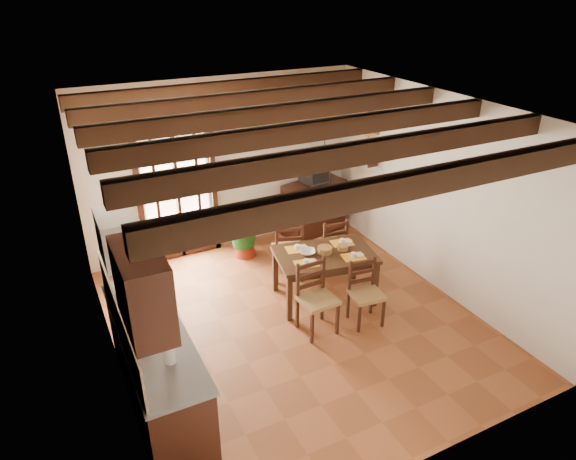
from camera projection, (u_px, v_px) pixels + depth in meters
ground_plane at (295, 320)px, 6.84m from camera, size 5.00×5.00×0.00m
room_shell at (296, 195)px, 6.03m from camera, size 4.52×5.02×2.81m
ceiling_beams at (296, 121)px, 5.65m from camera, size 4.50×4.34×0.20m
french_door at (177, 188)px, 7.95m from camera, size 1.26×0.11×2.32m
kitchen_counter at (156, 365)px, 5.36m from camera, size 0.64×2.25×1.38m
upper_cabinet at (143, 290)px, 4.14m from camera, size 0.35×0.80×0.70m
range_hood at (119, 238)px, 5.20m from camera, size 0.38×0.60×0.54m
counter_items at (148, 323)px, 5.22m from camera, size 0.50×1.43×0.25m
dining_table at (325, 259)px, 7.05m from camera, size 1.47×1.10×0.73m
chair_near_left at (317, 311)px, 6.53m from camera, size 0.46×0.44×0.96m
chair_near_right at (365, 304)px, 6.70m from camera, size 0.44×0.43×0.87m
chair_far_left at (288, 260)px, 7.71m from camera, size 0.54×0.53×0.94m
chair_far_right at (330, 254)px, 7.87m from camera, size 0.45×0.44×0.92m
table_setting at (325, 253)px, 7.01m from camera, size 0.97×0.65×0.09m
table_bowl at (307, 252)px, 6.98m from camera, size 0.29×0.29×0.05m
sideboard at (314, 207)px, 9.03m from camera, size 1.17×0.70×0.93m
crt_tv at (315, 172)px, 8.73m from camera, size 0.45×0.43×0.35m
fuse_box at (307, 133)px, 8.65m from camera, size 0.25×0.03×0.32m
plant_pot at (245, 249)px, 8.40m from camera, size 0.37×0.37×0.22m
potted_plant at (244, 224)px, 8.20m from camera, size 2.11×1.88×2.11m
wall_shelf at (367, 156)px, 8.31m from camera, size 0.20×0.42×0.20m
shelf_vase at (367, 147)px, 8.25m from camera, size 0.15×0.15×0.15m
shelf_flowers at (368, 135)px, 8.16m from camera, size 0.14×0.14×0.36m
framed_picture at (374, 122)px, 8.11m from camera, size 0.03×0.32×0.32m
pendant_lamp at (324, 156)px, 6.49m from camera, size 0.36×0.36×0.84m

